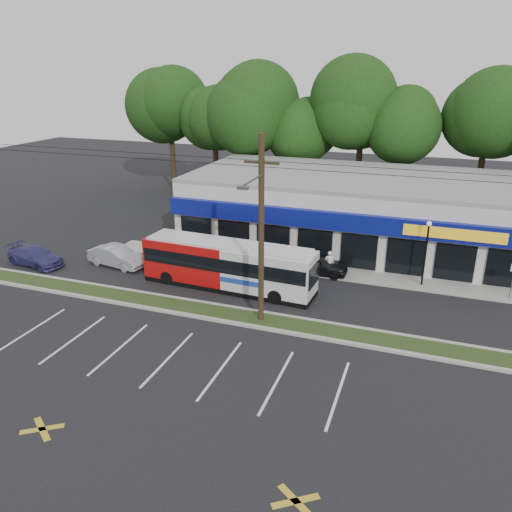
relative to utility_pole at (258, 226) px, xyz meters
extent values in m
plane|color=black|center=(-2.83, -0.93, -5.41)|extent=(120.00, 120.00, 0.00)
cube|color=#223214|center=(-2.83, 0.07, -5.35)|extent=(40.00, 1.60, 0.12)
cube|color=#9E9E93|center=(-2.83, -0.78, -5.34)|extent=(40.00, 0.25, 0.14)
cube|color=#9E9E93|center=(-2.83, 0.92, -5.34)|extent=(40.00, 0.25, 0.14)
cube|color=#9E9E93|center=(2.17, 8.07, -5.36)|extent=(32.00, 2.20, 0.10)
cube|color=beige|center=(2.67, 15.07, -2.91)|extent=(25.00, 12.00, 5.00)
cube|color=navy|center=(2.67, 8.82, -2.01)|extent=(25.00, 0.50, 1.20)
cube|color=black|center=(2.67, 9.01, -4.01)|extent=(24.00, 0.12, 2.40)
cube|color=yellow|center=(9.67, 8.55, -2.01)|extent=(6.00, 0.06, 0.70)
cube|color=gray|center=(2.67, 15.07, -0.26)|extent=(25.00, 12.00, 0.30)
cylinder|color=black|center=(0.17, 0.07, -0.41)|extent=(0.30, 0.30, 10.00)
cube|color=black|center=(0.17, 0.07, 3.19)|extent=(1.80, 0.12, 0.12)
cylinder|color=#59595E|center=(0.17, -1.13, 2.59)|extent=(0.10, 2.40, 0.10)
cube|color=#59595E|center=(0.17, -2.43, 2.49)|extent=(0.50, 0.25, 0.15)
cylinder|color=black|center=(-2.83, 0.07, 3.29)|extent=(50.00, 0.02, 0.02)
cylinder|color=black|center=(-2.83, 0.07, 2.99)|extent=(50.00, 0.02, 0.02)
cylinder|color=black|center=(8.17, 7.87, -3.41)|extent=(0.12, 0.12, 4.00)
sphere|color=silver|center=(8.17, 7.87, -1.31)|extent=(0.30, 0.30, 0.30)
cylinder|color=#59595E|center=(13.17, 7.67, -4.31)|extent=(0.06, 0.06, 2.20)
cylinder|color=black|center=(-18.83, 25.07, -2.55)|extent=(0.56, 0.56, 5.72)
sphere|color=black|center=(-18.83, 25.07, 3.04)|extent=(6.76, 6.76, 6.76)
cylinder|color=black|center=(-13.83, 25.07, -2.55)|extent=(0.56, 0.56, 5.72)
sphere|color=black|center=(-13.83, 25.07, 3.04)|extent=(6.76, 6.76, 6.76)
cylinder|color=black|center=(-8.83, 25.07, -2.55)|extent=(0.56, 0.56, 5.72)
sphere|color=black|center=(-8.83, 25.07, 3.04)|extent=(6.76, 6.76, 6.76)
cylinder|color=black|center=(-3.83, 25.07, -2.55)|extent=(0.56, 0.56, 5.72)
sphere|color=black|center=(-3.83, 25.07, 3.04)|extent=(6.76, 6.76, 6.76)
cylinder|color=black|center=(1.17, 25.07, -2.55)|extent=(0.56, 0.56, 5.72)
sphere|color=black|center=(1.17, 25.07, 3.04)|extent=(6.76, 6.76, 6.76)
cylinder|color=black|center=(6.17, 25.07, -2.55)|extent=(0.56, 0.56, 5.72)
sphere|color=black|center=(6.17, 25.07, 3.04)|extent=(6.76, 6.76, 6.76)
cylinder|color=black|center=(11.17, 25.07, -2.55)|extent=(0.56, 0.56, 5.72)
sphere|color=black|center=(11.17, 25.07, 3.04)|extent=(6.76, 6.76, 6.76)
cube|color=#A70C0C|center=(-5.91, 3.71, -3.85)|extent=(5.56, 2.55, 2.50)
cube|color=silver|center=(-0.47, 3.43, -3.85)|extent=(5.56, 2.55, 2.50)
cube|color=black|center=(-3.19, 3.57, -5.23)|extent=(11.00, 2.78, 0.32)
cube|color=black|center=(-3.19, 3.57, -3.55)|extent=(10.79, 2.87, 0.86)
cube|color=black|center=(2.28, 3.29, -3.69)|extent=(0.16, 1.93, 1.27)
cube|color=#193899|center=(-1.89, 2.36, -4.37)|extent=(2.72, 0.17, 0.32)
cube|color=silver|center=(-3.19, 3.57, -2.55)|extent=(10.45, 2.57, 0.16)
cylinder|color=black|center=(-7.05, 2.75, -4.98)|extent=(0.88, 0.30, 0.87)
cylinder|color=black|center=(-6.95, 4.78, -4.98)|extent=(0.88, 0.30, 0.87)
cylinder|color=black|center=(0.24, 2.38, -4.98)|extent=(0.88, 0.30, 0.87)
cylinder|color=black|center=(0.34, 4.41, -4.98)|extent=(0.88, 0.30, 0.87)
imported|color=black|center=(1.33, 7.57, -4.67)|extent=(4.52, 2.14, 1.49)
imported|color=#A5A6AC|center=(-11.83, 4.33, -4.71)|extent=(4.46, 2.14, 1.41)
imported|color=navy|center=(-17.31, 2.57, -4.77)|extent=(4.63, 2.48, 1.28)
imported|color=white|center=(2.31, 7.57, -4.55)|extent=(0.64, 0.43, 1.72)
imported|color=beige|center=(-0.83, 5.07, -4.62)|extent=(0.94, 0.85, 1.58)
camera|label=1|loc=(8.05, -22.68, 7.47)|focal=35.00mm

